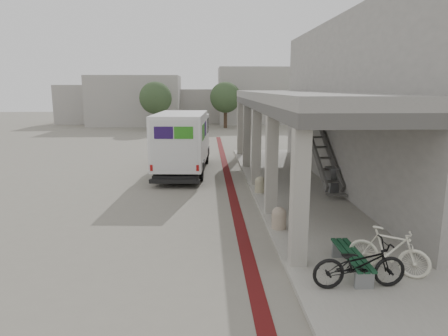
{
  "coord_description": "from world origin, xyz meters",
  "views": [
    {
      "loc": [
        -0.01,
        -12.21,
        4.2
      ],
      "look_at": [
        0.56,
        0.65,
        1.6
      ],
      "focal_mm": 32.0,
      "sensor_mm": 36.0,
      "label": 1
    }
  ],
  "objects_px": {
    "fedex_truck": "(183,141)",
    "utility_cabinet": "(332,179)",
    "bench": "(352,258)",
    "bicycle_black": "(359,264)",
    "bicycle_cream": "(389,251)"
  },
  "relations": [
    {
      "from": "fedex_truck",
      "to": "utility_cabinet",
      "type": "xyz_separation_m",
      "value": [
        6.17,
        -4.5,
        -1.0
      ]
    },
    {
      "from": "fedex_truck",
      "to": "utility_cabinet",
      "type": "bearing_deg",
      "value": -32.62
    },
    {
      "from": "bench",
      "to": "fedex_truck",
      "type": "bearing_deg",
      "value": 111.45
    },
    {
      "from": "bench",
      "to": "utility_cabinet",
      "type": "bearing_deg",
      "value": 76.57
    },
    {
      "from": "bicycle_black",
      "to": "bicycle_cream",
      "type": "relative_size",
      "value": 1.12
    },
    {
      "from": "bench",
      "to": "bicycle_cream",
      "type": "height_order",
      "value": "bicycle_cream"
    },
    {
      "from": "utility_cabinet",
      "to": "fedex_truck",
      "type": "bearing_deg",
      "value": 132.78
    },
    {
      "from": "fedex_truck",
      "to": "bicycle_black",
      "type": "distance_m",
      "value": 13.06
    },
    {
      "from": "fedex_truck",
      "to": "bicycle_cream",
      "type": "bearing_deg",
      "value": -62.55
    },
    {
      "from": "bicycle_cream",
      "to": "bicycle_black",
      "type": "bearing_deg",
      "value": 158.94
    },
    {
      "from": "utility_cabinet",
      "to": "bicycle_black",
      "type": "relative_size",
      "value": 0.49
    },
    {
      "from": "bench",
      "to": "bicycle_cream",
      "type": "relative_size",
      "value": 1.07
    },
    {
      "from": "bench",
      "to": "utility_cabinet",
      "type": "height_order",
      "value": "utility_cabinet"
    },
    {
      "from": "bench",
      "to": "bicycle_black",
      "type": "distance_m",
      "value": 0.76
    },
    {
      "from": "bicycle_black",
      "to": "fedex_truck",
      "type": "bearing_deg",
      "value": 16.94
    }
  ]
}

